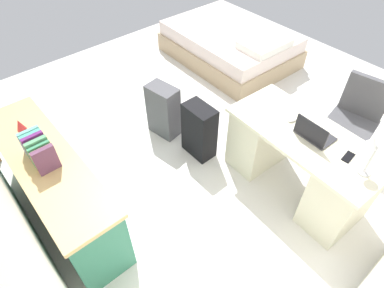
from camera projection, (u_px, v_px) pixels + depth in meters
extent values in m
plane|color=silver|center=(219.00, 128.00, 4.04)|extent=(5.70, 5.70, 0.00)
cube|color=beige|center=(307.00, 136.00, 2.89)|extent=(1.47, 0.73, 0.04)
cube|color=beige|center=(341.00, 196.00, 2.88)|extent=(0.43, 0.61, 0.72)
cube|color=beige|center=(260.00, 136.00, 3.42)|extent=(0.43, 0.61, 0.72)
cylinder|color=black|center=(336.00, 154.00, 3.70)|extent=(0.52, 0.52, 0.04)
cylinder|color=black|center=(342.00, 143.00, 3.56)|extent=(0.06, 0.06, 0.42)
cube|color=#4C4C51|center=(350.00, 126.00, 3.38)|extent=(0.53, 0.53, 0.08)
cube|color=#4C4C51|center=(366.00, 97.00, 3.31)|extent=(0.44, 0.13, 0.44)
cube|color=#2D7056|center=(58.00, 188.00, 2.93)|extent=(1.76, 0.44, 0.73)
cube|color=tan|center=(44.00, 160.00, 2.66)|extent=(1.80, 0.48, 0.04)
cube|color=#275F49|center=(105.00, 213.00, 2.94)|extent=(0.67, 0.01, 0.25)
cube|color=#275F49|center=(67.00, 163.00, 3.36)|extent=(0.67, 0.01, 0.25)
cube|color=tan|center=(229.00, 50.00, 5.12)|extent=(1.93, 1.45, 0.28)
cube|color=silver|center=(230.00, 36.00, 4.95)|extent=(1.87, 1.39, 0.20)
cube|color=white|center=(265.00, 43.00, 4.47)|extent=(0.50, 0.69, 0.10)
cube|color=black|center=(199.00, 131.00, 3.53)|extent=(0.36, 0.22, 0.64)
cube|color=#4C4C51|center=(163.00, 111.00, 3.77)|extent=(0.39, 0.28, 0.65)
cube|color=#333338|center=(315.00, 135.00, 2.85)|extent=(0.32, 0.24, 0.02)
cube|color=black|center=(311.00, 131.00, 2.73)|extent=(0.31, 0.03, 0.19)
ellipsoid|color=white|center=(292.00, 119.00, 2.99)|extent=(0.06, 0.10, 0.03)
cube|color=black|center=(348.00, 157.00, 2.67)|extent=(0.08, 0.14, 0.01)
cylinder|color=silver|center=(364.00, 171.00, 2.56)|extent=(0.11, 0.11, 0.01)
cylinder|color=silver|center=(371.00, 159.00, 2.46)|extent=(0.02, 0.02, 0.28)
cone|color=white|center=(372.00, 142.00, 2.38)|extent=(0.11, 0.11, 0.09)
cube|color=#5F3753|center=(46.00, 160.00, 2.48)|extent=(0.04, 0.17, 0.23)
cube|color=#B78949|center=(45.00, 158.00, 2.51)|extent=(0.03, 0.17, 0.21)
cube|color=#3C8A61|center=(42.00, 155.00, 2.53)|extent=(0.03, 0.17, 0.22)
cube|color=#519365|center=(40.00, 151.00, 2.54)|extent=(0.04, 0.17, 0.24)
cube|color=olive|center=(39.00, 150.00, 2.57)|extent=(0.03, 0.17, 0.20)
cube|color=#5B1E65|center=(36.00, 146.00, 2.59)|extent=(0.03, 0.17, 0.23)
cube|color=teal|center=(34.00, 144.00, 2.61)|extent=(0.04, 0.17, 0.22)
cube|color=#5AA89D|center=(32.00, 141.00, 2.63)|extent=(0.03, 0.17, 0.23)
cube|color=#41288D|center=(31.00, 140.00, 2.66)|extent=(0.04, 0.17, 0.19)
cone|color=red|center=(20.00, 125.00, 2.85)|extent=(0.08, 0.08, 0.11)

